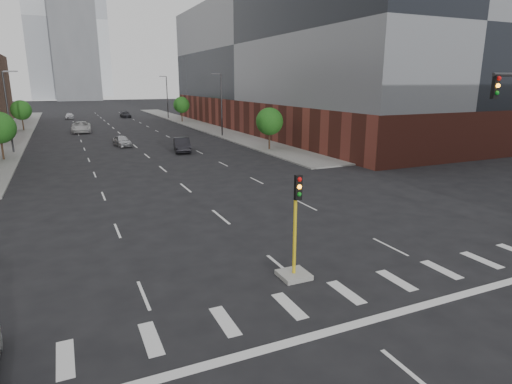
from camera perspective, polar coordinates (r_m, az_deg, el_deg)
sidewalk_left_far at (r=79.96m, az=-29.31°, el=7.05°), size 5.00×92.00×0.15m
sidewalk_right_far at (r=82.97m, az=-8.07°, el=8.95°), size 5.00×92.00×0.15m
building_right_main at (r=75.44m, az=5.94°, el=16.78°), size 24.00×70.00×22.00m
tower_left at (r=226.90m, az=-25.73°, el=20.03°), size 22.00×22.00×70.00m
tower_right at (r=267.83m, az=-21.65°, el=20.44°), size 20.00×20.00×80.00m
tower_mid at (r=205.93m, az=-23.07°, el=17.34°), size 18.00×18.00×44.00m
median_traffic_signal at (r=17.83m, az=5.17°, el=-8.46°), size 1.20×1.20×4.40m
streetlight_right_a at (r=64.09m, az=-4.69°, el=11.87°), size 1.60×0.22×9.07m
streetlight_right_b at (r=97.74m, az=-11.81°, el=12.52°), size 1.60×0.22×9.07m
streetlight_left at (r=55.60m, az=-30.13°, el=9.60°), size 1.60×0.22×9.07m
tree_left_far at (r=80.62m, az=-28.84°, el=9.54°), size 3.20×3.20×4.85m
tree_right_near at (r=50.62m, az=1.81°, el=9.38°), size 3.20×3.20×4.85m
tree_right_far at (r=88.23m, az=-9.91°, el=11.37°), size 3.20×3.20×4.85m
car_near_left at (r=56.64m, az=-17.44°, el=6.52°), size 2.20×4.22×1.37m
car_mid_right at (r=50.56m, az=-9.85°, el=6.22°), size 2.53×5.12×1.61m
car_far_left at (r=74.52m, az=-22.28°, el=8.01°), size 3.20×6.32×1.71m
car_deep_right at (r=102.42m, az=-17.01°, el=9.84°), size 2.07×4.75×1.36m
car_distant at (r=102.26m, az=-23.62°, el=9.28°), size 1.94×4.23×1.41m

